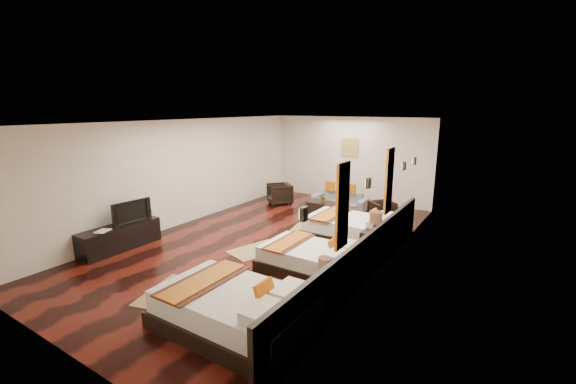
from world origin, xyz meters
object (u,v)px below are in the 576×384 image
Objects in this scene: sofa at (340,200)px; bed_mid at (313,259)px; book at (98,231)px; coffee_table at (325,209)px; tv_console at (120,237)px; nightstand_b at (375,241)px; bed_far at (354,229)px; tv at (130,212)px; bed_near at (236,310)px; armchair_right at (382,211)px; table_plant at (323,197)px; figurine at (144,211)px; nightstand_a at (324,288)px; armchair_left at (280,194)px.

bed_mid is at bearing -73.72° from sofa.
book is 5.93m from coffee_table.
tv_console reaches higher than coffee_table.
nightstand_b is at bearing 61.08° from bed_mid.
bed_far reaches higher than bed_mid.
tv_console is 0.60m from tv.
bed_near is at bearing -89.98° from bed_far.
nightstand_b is 3.11m from coffee_table.
bed_far is 1.27× the size of sofa.
bed_near is 1.05× the size of bed_far.
armchair_right is 2.21× the size of table_plant.
nightstand_b is at bearing -42.71° from table_plant.
bed_mid is at bearing -90.09° from bed_far.
tv_console is at bearing -119.26° from coffee_table.
figurine is 4.94m from coffee_table.
coffee_table is (2.63, 4.52, -0.62)m from tv.
table_plant is (-0.05, 0.01, 0.34)m from coffee_table.
nightstand_a is 1.09× the size of armchair_left.
bed_far is 5.18m from tv.
coffee_table is (-1.51, 3.49, -0.06)m from bed_mid.
bed_mid is 4.79m from sofa.
sofa is (2.63, 5.57, -0.56)m from tv.
coffee_table is at bearing 104.76° from bed_near.
figurine is (-4.95, 0.36, 0.45)m from nightstand_a.
nightstand_a is 4.92m from tv.
coffee_table is 3.60× the size of table_plant.
armchair_right is at bearing 53.24° from book.
armchair_right is (0.06, 1.89, -0.01)m from bed_far.
bed_mid is 4.57m from book.
book is (-4.20, 0.48, 0.26)m from bed_near.
book is (-0.05, -0.75, -0.25)m from tv.
table_plant reaches higher than tv_console.
nightstand_a reaches higher than coffee_table.
bed_far is at bearing 138.19° from nightstand_b.
nightstand_a reaches higher than tv_console.
bed_near is at bearing -101.90° from tv.
nightstand_a is 4.95m from tv_console.
bed_far is 2.94m from sofa.
table_plant is (2.58, 4.53, -0.28)m from tv.
bed_near is 4.23m from book.
bed_far reaches higher than armchair_left.
tv reaches higher than nightstand_a.
armchair_left is 2.66× the size of table_plant.
table_plant is (-1.57, 5.76, 0.24)m from bed_near.
armchair_left is at bearing 80.96° from tv_console.
nightstand_a is 4.95m from armchair_right.
nightstand_a reaches higher than book.
tv_console is 2.43× the size of armchair_left.
nightstand_b reaches higher than bed_mid.
armchair_right is at bearing 88.11° from bed_far.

